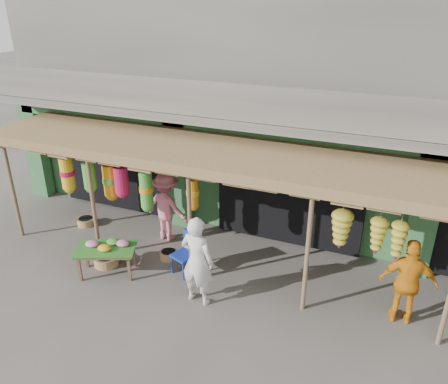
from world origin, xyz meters
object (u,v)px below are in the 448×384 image
at_px(blue_chair, 187,251).
at_px(person_vendor, 408,282).
at_px(person_shopper, 166,207).
at_px(person_front, 197,261).
at_px(flower_table, 107,249).

distance_m(blue_chair, person_vendor, 4.59).
bearing_deg(person_vendor, person_shopper, -17.01).
bearing_deg(person_front, blue_chair, -45.93).
distance_m(blue_chair, person_front, 1.16).
bearing_deg(person_shopper, flower_table, 83.13).
bearing_deg(person_vendor, person_front, 7.15).
relative_size(flower_table, person_shopper, 0.83).
bearing_deg(person_shopper, person_vendor, 176.63).
height_order(flower_table, blue_chair, blue_chair).
xyz_separation_m(blue_chair, person_front, (0.69, -0.84, 0.42)).
xyz_separation_m(flower_table, person_shopper, (0.45, 1.90, 0.27)).
height_order(flower_table, person_vendor, person_vendor).
xyz_separation_m(person_vendor, person_shopper, (-5.73, 0.99, 0.02)).
relative_size(flower_table, blue_chair, 1.54).
xyz_separation_m(flower_table, person_vendor, (6.18, 0.91, 0.25)).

